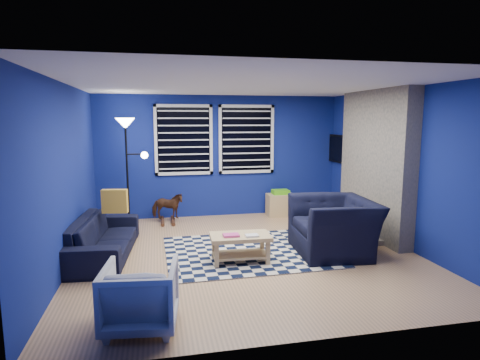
# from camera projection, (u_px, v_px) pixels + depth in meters

# --- Properties ---
(floor) EXTENTS (5.00, 5.00, 0.00)m
(floor) POSITION_uv_depth(u_px,v_px,m) (247.00, 253.00, 6.09)
(floor) COLOR tan
(floor) RESTS_ON ground
(ceiling) EXTENTS (5.00, 5.00, 0.00)m
(ceiling) POSITION_uv_depth(u_px,v_px,m) (247.00, 85.00, 5.71)
(ceiling) COLOR white
(ceiling) RESTS_ON wall_back
(wall_back) EXTENTS (5.00, 0.00, 5.00)m
(wall_back) POSITION_uv_depth(u_px,v_px,m) (220.00, 156.00, 8.32)
(wall_back) COLOR navy
(wall_back) RESTS_ON floor
(wall_left) EXTENTS (0.00, 5.00, 5.00)m
(wall_left) POSITION_uv_depth(u_px,v_px,m) (66.00, 176.00, 5.39)
(wall_left) COLOR navy
(wall_left) RESTS_ON floor
(wall_right) EXTENTS (0.00, 5.00, 5.00)m
(wall_right) POSITION_uv_depth(u_px,v_px,m) (399.00, 167.00, 6.40)
(wall_right) COLOR navy
(wall_right) RESTS_ON floor
(fireplace) EXTENTS (0.65, 2.00, 2.50)m
(fireplace) POSITION_uv_depth(u_px,v_px,m) (374.00, 167.00, 6.87)
(fireplace) COLOR gray
(fireplace) RESTS_ON floor
(window_left) EXTENTS (1.17, 0.06, 1.42)m
(window_left) POSITION_uv_depth(u_px,v_px,m) (184.00, 140.00, 8.08)
(window_left) COLOR black
(window_left) RESTS_ON wall_back
(window_right) EXTENTS (1.17, 0.06, 1.42)m
(window_right) POSITION_uv_depth(u_px,v_px,m) (247.00, 139.00, 8.34)
(window_right) COLOR black
(window_right) RESTS_ON wall_back
(tv) EXTENTS (0.07, 1.00, 0.58)m
(tv) POSITION_uv_depth(u_px,v_px,m) (341.00, 149.00, 8.30)
(tv) COLOR black
(tv) RESTS_ON wall_right
(rug) EXTENTS (2.54, 2.05, 0.02)m
(rug) POSITION_uv_depth(u_px,v_px,m) (249.00, 251.00, 6.14)
(rug) COLOR black
(rug) RESTS_ON floor
(sofa) EXTENTS (2.03, 0.93, 0.58)m
(sofa) POSITION_uv_depth(u_px,v_px,m) (104.00, 237.00, 5.92)
(sofa) COLOR black
(sofa) RESTS_ON floor
(armchair_big) EXTENTS (1.34, 1.19, 0.83)m
(armchair_big) POSITION_uv_depth(u_px,v_px,m) (334.00, 226.00, 6.05)
(armchair_big) COLOR black
(armchair_big) RESTS_ON floor
(armchair_bent) EXTENTS (0.77, 0.79, 0.64)m
(armchair_bent) POSITION_uv_depth(u_px,v_px,m) (140.00, 296.00, 3.87)
(armchair_bent) COLOR gray
(armchair_bent) RESTS_ON floor
(rocking_horse) EXTENTS (0.39, 0.66, 0.52)m
(rocking_horse) POSITION_uv_depth(u_px,v_px,m) (167.00, 206.00, 7.83)
(rocking_horse) COLOR #4A2B17
(rocking_horse) RESTS_ON floor
(coffee_table) EXTENTS (0.86, 0.52, 0.42)m
(coffee_table) POSITION_uv_depth(u_px,v_px,m) (240.00, 242.00, 5.65)
(coffee_table) COLOR tan
(coffee_table) RESTS_ON rug
(cabinet) EXTENTS (0.56, 0.37, 0.55)m
(cabinet) POSITION_uv_depth(u_px,v_px,m) (280.00, 204.00, 8.42)
(cabinet) COLOR tan
(cabinet) RESTS_ON floor
(floor_lamp) EXTENTS (0.55, 0.34, 2.03)m
(floor_lamp) POSITION_uv_depth(u_px,v_px,m) (127.00, 139.00, 7.25)
(floor_lamp) COLOR black
(floor_lamp) RESTS_ON floor
(throw_pillow) EXTENTS (0.40, 0.18, 0.37)m
(throw_pillow) POSITION_uv_depth(u_px,v_px,m) (115.00, 201.00, 6.19)
(throw_pillow) COLOR gold
(throw_pillow) RESTS_ON sofa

